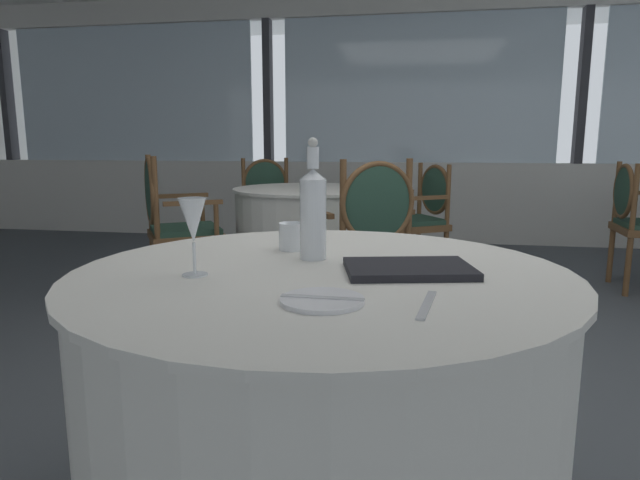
{
  "coord_description": "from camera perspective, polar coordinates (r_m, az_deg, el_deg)",
  "views": [
    {
      "loc": [
        0.04,
        -2.33,
        1.07
      ],
      "look_at": [
        -0.22,
        -0.91,
        0.81
      ],
      "focal_mm": 30.78,
      "sensor_mm": 36.0,
      "label": 1
    }
  ],
  "objects": [
    {
      "name": "ground_plane",
      "position": [
        2.56,
        8.64,
        -14.61
      ],
      "size": [
        13.36,
        13.36,
        0.0
      ],
      "primitive_type": "plane",
      "color": "#4C5156"
    },
    {
      "name": "window_wall_far",
      "position": [
        5.99,
        9.94,
        9.84
      ],
      "size": [
        10.28,
        0.14,
        2.61
      ],
      "color": "silver",
      "rests_on": "ground_plane"
    },
    {
      "name": "foreground_table",
      "position": [
        1.57,
        0.16,
        -16.31
      ],
      "size": [
        1.31,
        1.31,
        0.74
      ],
      "color": "silver",
      "rests_on": "ground_plane"
    },
    {
      "name": "side_plate",
      "position": [
        1.16,
        0.23,
        -6.28
      ],
      "size": [
        0.18,
        0.18,
        0.01
      ],
      "primitive_type": "cylinder",
      "color": "white",
      "rests_on": "foreground_table"
    },
    {
      "name": "butter_knife",
      "position": [
        1.15,
        0.23,
        -6.03
      ],
      "size": [
        0.18,
        0.02,
        0.0
      ],
      "primitive_type": "cube",
      "rotation": [
        0.0,
        0.0,
        -0.02
      ],
      "color": "silver",
      "rests_on": "foreground_table"
    },
    {
      "name": "dinner_fork",
      "position": [
        1.16,
        11.04,
        -6.61
      ],
      "size": [
        0.05,
        0.2,
        0.0
      ],
      "primitive_type": "cube",
      "rotation": [
        0.0,
        0.0,
        1.44
      ],
      "color": "silver",
      "rests_on": "foreground_table"
    },
    {
      "name": "water_bottle",
      "position": [
        1.56,
        -0.73,
        3.04
      ],
      "size": [
        0.08,
        0.08,
        0.34
      ],
      "color": "white",
      "rests_on": "foreground_table"
    },
    {
      "name": "wine_glass",
      "position": [
        1.39,
        -13.08,
        1.8
      ],
      "size": [
        0.07,
        0.07,
        0.2
      ],
      "color": "white",
      "rests_on": "foreground_table"
    },
    {
      "name": "water_tumbler",
      "position": [
        1.7,
        -2.98,
        0.37
      ],
      "size": [
        0.08,
        0.08,
        0.08
      ],
      "primitive_type": "cylinder",
      "color": "white",
      "rests_on": "foreground_table"
    },
    {
      "name": "menu_book",
      "position": [
        1.43,
        9.19,
        -2.97
      ],
      "size": [
        0.36,
        0.28,
        0.02
      ],
      "primitive_type": "cube",
      "rotation": [
        0.0,
        0.0,
        0.22
      ],
      "color": "black",
      "rests_on": "foreground_table"
    },
    {
      "name": "background_table_1",
      "position": [
        4.02,
        -1.33,
        0.16
      ],
      "size": [
        1.07,
        1.07,
        0.74
      ],
      "color": "silver",
      "rests_on": "ground_plane"
    },
    {
      "name": "dining_chair_1_0",
      "position": [
        3.11,
        4.92,
        0.84
      ],
      "size": [
        0.65,
        0.63,
        0.98
      ],
      "rotation": [
        0.0,
        0.0,
        8.41
      ],
      "color": "brown",
      "rests_on": "ground_plane"
    },
    {
      "name": "dining_chair_1_1",
      "position": [
        4.42,
        10.36,
        2.94
      ],
      "size": [
        0.63,
        0.65,
        0.9
      ],
      "rotation": [
        0.0,
        0.0,
        9.98
      ],
      "color": "brown",
      "rests_on": "ground_plane"
    },
    {
      "name": "dining_chair_1_2",
      "position": [
        4.9,
        -5.3,
        3.9
      ],
      "size": [
        0.65,
        0.63,
        0.93
      ],
      "rotation": [
        0.0,
        0.0,
        11.56
      ],
      "color": "brown",
      "rests_on": "ground_plane"
    },
    {
      "name": "dining_chair_1_3",
      "position": [
        3.76,
        -15.22,
        2.29
      ],
      "size": [
        0.63,
        0.65,
        0.98
      ],
      "rotation": [
        0.0,
        0.0,
        13.13
      ],
      "color": "brown",
      "rests_on": "ground_plane"
    }
  ]
}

